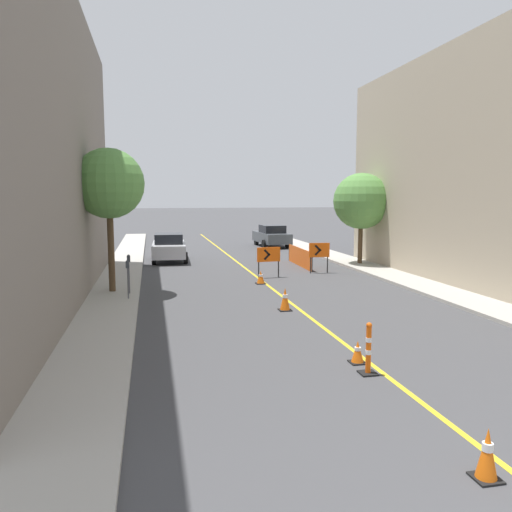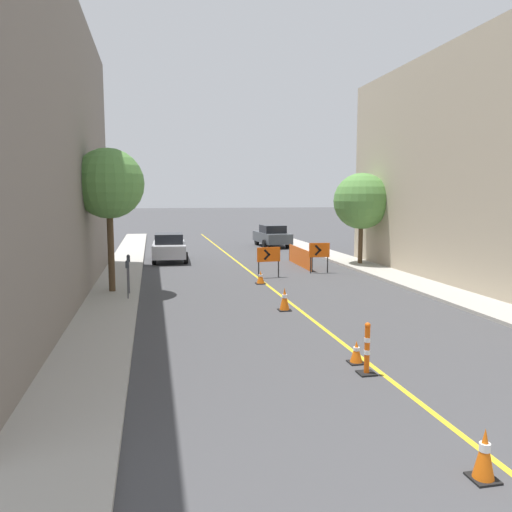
# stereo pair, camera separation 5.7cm
# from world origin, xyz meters

# --- Properties ---
(lane_stripe) EXTENTS (0.12, 46.76, 0.01)m
(lane_stripe) POSITION_xyz_m (0.00, 23.38, 0.00)
(lane_stripe) COLOR gold
(lane_stripe) RESTS_ON ground_plane
(sidewalk_left) EXTENTS (1.82, 46.76, 0.12)m
(sidewalk_left) POSITION_xyz_m (-6.11, 23.38, 0.06)
(sidewalk_left) COLOR #ADA89E
(sidewalk_left) RESTS_ON ground_plane
(sidewalk_right) EXTENTS (1.82, 46.76, 0.12)m
(sidewalk_right) POSITION_xyz_m (6.11, 23.38, 0.06)
(sidewalk_right) COLOR #ADA89E
(sidewalk_right) RESTS_ON ground_plane
(traffic_cone_nearest) EXTENTS (0.35, 0.35, 0.71)m
(traffic_cone_nearest) POSITION_xyz_m (-0.47, 3.80, 0.35)
(traffic_cone_nearest) COLOR black
(traffic_cone_nearest) RESTS_ON ground_plane
(traffic_cone_second) EXTENTS (0.35, 0.35, 0.51)m
(traffic_cone_second) POSITION_xyz_m (-0.27, 8.46, 0.25)
(traffic_cone_second) COLOR black
(traffic_cone_second) RESTS_ON ground_plane
(traffic_cone_third) EXTENTS (0.40, 0.40, 0.75)m
(traffic_cone_third) POSITION_xyz_m (-0.50, 13.77, 0.37)
(traffic_cone_third) COLOR black
(traffic_cone_third) RESTS_ON ground_plane
(traffic_cone_fourth) EXTENTS (0.41, 0.41, 0.56)m
(traffic_cone_fourth) POSITION_xyz_m (-0.21, 18.77, 0.27)
(traffic_cone_fourth) COLOR black
(traffic_cone_fourth) RESTS_ON ground_plane
(delineator_post_front) EXTENTS (0.36, 0.36, 1.11)m
(delineator_post_front) POSITION_xyz_m (-0.33, 7.77, 0.47)
(delineator_post_front) COLOR black
(delineator_post_front) RESTS_ON ground_plane
(arrow_barricade_primary) EXTENTS (1.09, 0.15, 1.39)m
(arrow_barricade_primary) POSITION_xyz_m (0.49, 20.27, 1.00)
(arrow_barricade_primary) COLOR #EF560C
(arrow_barricade_primary) RESTS_ON ground_plane
(arrow_barricade_secondary) EXTENTS (1.01, 0.13, 1.46)m
(arrow_barricade_secondary) POSITION_xyz_m (3.19, 21.07, 1.04)
(arrow_barricade_secondary) COLOR #EF560C
(arrow_barricade_secondary) RESTS_ON ground_plane
(safety_mesh_fence) EXTENTS (0.16, 4.54, 0.97)m
(safety_mesh_fence) POSITION_xyz_m (2.98, 23.60, 0.48)
(safety_mesh_fence) COLOR #EF560C
(safety_mesh_fence) RESTS_ON ground_plane
(parked_car_curb_near) EXTENTS (1.96, 4.36, 1.59)m
(parked_car_curb_near) POSITION_xyz_m (-3.75, 27.06, 0.80)
(parked_car_curb_near) COLOR #B7B7BC
(parked_car_curb_near) RESTS_ON ground_plane
(parked_car_curb_mid) EXTENTS (2.05, 4.40, 1.59)m
(parked_car_curb_mid) POSITION_xyz_m (3.92, 33.75, 0.80)
(parked_car_curb_mid) COLOR #474C51
(parked_car_curb_mid) RESTS_ON ground_plane
(parking_meter_near_curb) EXTENTS (0.12, 0.11, 1.45)m
(parking_meter_near_curb) POSITION_xyz_m (-5.55, 17.11, 1.14)
(parking_meter_near_curb) COLOR #4C4C51
(parking_meter_near_curb) RESTS_ON sidewalk_left
(parking_meter_far_curb) EXTENTS (0.12, 0.11, 1.36)m
(parking_meter_far_curb) POSITION_xyz_m (-5.55, 16.16, 1.08)
(parking_meter_far_curb) COLOR #4C4C51
(parking_meter_far_curb) RESTS_ON sidewalk_left
(street_tree_left_near) EXTENTS (2.61, 2.61, 5.35)m
(street_tree_left_near) POSITION_xyz_m (-6.20, 17.73, 4.14)
(street_tree_left_near) COLOR #4C3823
(street_tree_left_near) RESTS_ON sidewalk_left
(street_tree_right_near) EXTENTS (2.95, 2.95, 4.79)m
(street_tree_right_near) POSITION_xyz_m (6.20, 23.15, 3.42)
(street_tree_right_near) COLOR #4C3823
(street_tree_right_near) RESTS_ON sidewalk_right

